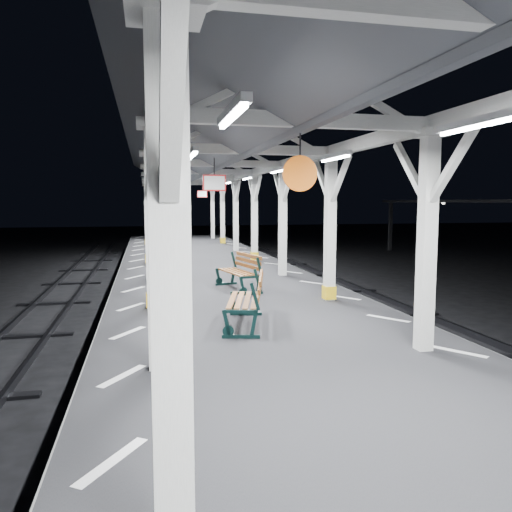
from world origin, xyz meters
name	(u,v)px	position (x,y,z in m)	size (l,w,h in m)	color
ground	(265,378)	(0.00, 0.00, 0.00)	(120.00, 120.00, 0.00)	black
platform	(265,352)	(0.00, 0.00, 0.50)	(6.00, 50.00, 1.00)	black
hazard_stripes_left	(128,333)	(-2.45, 0.00, 1.00)	(1.00, 48.00, 0.01)	silver
hazard_stripes_right	(388,318)	(2.45, 0.00, 1.00)	(1.00, 48.00, 0.01)	silver
track_right	(499,356)	(5.00, 0.00, 0.08)	(2.20, 60.00, 0.16)	#2D2D33
canopy	(266,128)	(0.00, -0.01, 4.56)	(5.40, 49.00, 4.65)	silver
bench_near	(249,299)	(-0.30, 0.03, 1.51)	(1.06, 1.86, 0.95)	black
bench_mid	(241,271)	(0.29, 3.82, 1.49)	(0.98, 1.80, 0.92)	black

